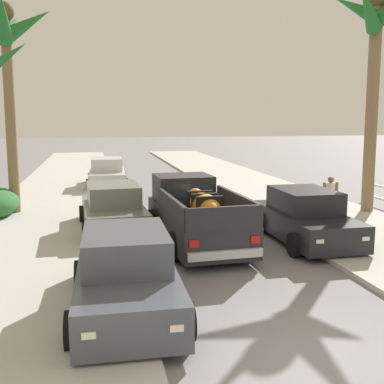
{
  "coord_description": "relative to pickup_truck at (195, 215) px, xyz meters",
  "views": [
    {
      "loc": [
        -3.24,
        -5.88,
        3.58
      ],
      "look_at": [
        -0.19,
        8.65,
        1.2
      ],
      "focal_mm": 43.53,
      "sensor_mm": 36.0,
      "label": 1
    }
  ],
  "objects": [
    {
      "name": "car_left_near",
      "position": [
        -2.27,
        -4.49,
        -0.1
      ],
      "size": [
        2.09,
        4.29,
        1.54
      ],
      "color": "#474C56",
      "rests_on": "ground"
    },
    {
      "name": "curb_left",
      "position": [
        -3.31,
        5.09,
        -0.76
      ],
      "size": [
        0.16,
        60.0,
        0.1
      ],
      "primitive_type": "cube",
      "color": "silver",
      "rests_on": "ground"
    },
    {
      "name": "palm_tree_right_mid",
      "position": [
        7.25,
        2.68,
        5.58
      ],
      "size": [
        3.59,
        3.75,
        8.19
      ],
      "color": "#846B4C",
      "rests_on": "ground"
    },
    {
      "name": "pedestrian",
      "position": [
        5.13,
        1.65,
        0.1
      ],
      "size": [
        0.57,
        0.4,
        1.59
      ],
      "color": "navy",
      "rests_on": "ground"
    },
    {
      "name": "pickup_truck",
      "position": [
        0.0,
        0.0,
        0.0
      ],
      "size": [
        2.39,
        5.29,
        1.8
      ],
      "color": "#28282D",
      "rests_on": "ground"
    },
    {
      "name": "sidewalk_left",
      "position": [
        -4.28,
        5.09,
        -0.75
      ],
      "size": [
        4.74,
        60.0,
        0.12
      ],
      "primitive_type": "cube",
      "color": "beige",
      "rests_on": "ground"
    },
    {
      "name": "car_right_mid",
      "position": [
        3.14,
        -0.57,
        -0.1
      ],
      "size": [
        2.03,
        4.26,
        1.54
      ],
      "color": "black",
      "rests_on": "ground"
    },
    {
      "name": "car_right_near",
      "position": [
        -2.16,
        11.37,
        -0.1
      ],
      "size": [
        2.11,
        4.3,
        1.54
      ],
      "color": "silver",
      "rests_on": "ground"
    },
    {
      "name": "ground_plane",
      "position": [
        0.47,
        -6.91,
        -0.81
      ],
      "size": [
        160.0,
        160.0,
        0.0
      ],
      "primitive_type": "plane",
      "color": "slate"
    },
    {
      "name": "sidewalk_right",
      "position": [
        5.23,
        5.09,
        -0.75
      ],
      "size": [
        4.74,
        60.0,
        0.12
      ],
      "primitive_type": "cube",
      "color": "beige",
      "rests_on": "ground"
    },
    {
      "name": "curb_right",
      "position": [
        4.26,
        5.09,
        -0.76
      ],
      "size": [
        0.16,
        60.0,
        0.1
      ],
      "primitive_type": "cube",
      "color": "silver",
      "rests_on": "ground"
    },
    {
      "name": "car_left_mid",
      "position": [
        -2.24,
        1.8,
        -0.1
      ],
      "size": [
        2.21,
        4.34,
        1.54
      ],
      "color": "slate",
      "rests_on": "ground"
    },
    {
      "name": "palm_tree_left_back",
      "position": [
        -5.73,
        5.27,
        5.27
      ],
      "size": [
        3.23,
        3.76,
        7.63
      ],
      "color": "#846B4C",
      "rests_on": "ground"
    }
  ]
}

